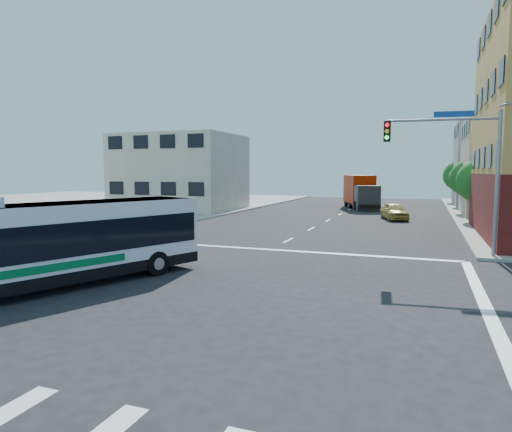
% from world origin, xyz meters
% --- Properties ---
extents(ground, '(120.00, 120.00, 0.00)m').
position_xyz_m(ground, '(0.00, 0.00, 0.00)').
color(ground, black).
rests_on(ground, ground).
extents(sidewalk_nw, '(50.00, 50.00, 0.15)m').
position_xyz_m(sidewalk_nw, '(-35.00, 35.00, 0.07)').
color(sidewalk_nw, gray).
rests_on(sidewalk_nw, ground).
extents(building_east_far, '(12.06, 10.06, 10.00)m').
position_xyz_m(building_east_far, '(16.98, 47.98, 5.01)').
color(building_east_far, gray).
rests_on(building_east_far, ground).
extents(building_west, '(12.06, 10.06, 8.00)m').
position_xyz_m(building_west, '(-17.02, 29.98, 4.01)').
color(building_west, beige).
rests_on(building_west, ground).
extents(signal_mast_ne, '(7.91, 1.13, 8.07)m').
position_xyz_m(signal_mast_ne, '(9.08, 10.62, 4.98)').
color(signal_mast_ne, gray).
rests_on(signal_mast_ne, ground).
extents(street_tree_a, '(3.60, 3.60, 5.53)m').
position_xyz_m(street_tree_a, '(11.90, 27.92, 3.59)').
color(street_tree_a, '#3A2415').
rests_on(street_tree_a, ground).
extents(street_tree_b, '(3.80, 3.80, 5.79)m').
position_xyz_m(street_tree_b, '(11.90, 35.92, 3.75)').
color(street_tree_b, '#3A2415').
rests_on(street_tree_b, ground).
extents(street_tree_c, '(3.40, 3.40, 5.29)m').
position_xyz_m(street_tree_c, '(11.90, 43.92, 3.46)').
color(street_tree_c, '#3A2415').
rests_on(street_tree_c, ground).
extents(street_tree_d, '(4.00, 4.00, 6.03)m').
position_xyz_m(street_tree_d, '(11.90, 51.92, 3.88)').
color(street_tree_d, '#3A2415').
rests_on(street_tree_d, ground).
extents(transit_bus, '(6.45, 11.42, 3.36)m').
position_xyz_m(transit_bus, '(-4.69, -0.75, 1.64)').
color(transit_bus, black).
rests_on(transit_bus, ground).
extents(box_truck, '(5.04, 8.60, 3.73)m').
position_xyz_m(box_truck, '(0.95, 38.60, 1.81)').
color(box_truck, '#25262A').
rests_on(box_truck, ground).
extents(parked_car, '(2.92, 4.62, 1.47)m').
position_xyz_m(parked_car, '(5.23, 27.73, 0.73)').
color(parked_car, gold).
rests_on(parked_car, ground).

